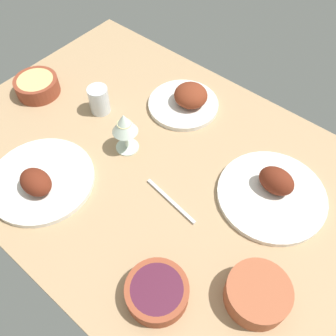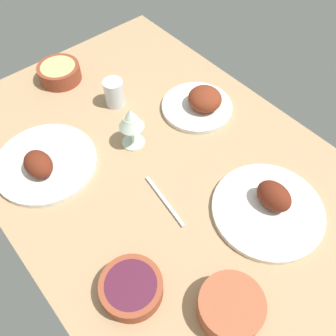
{
  "view_description": "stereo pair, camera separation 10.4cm",
  "coord_description": "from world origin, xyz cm",
  "px_view_note": "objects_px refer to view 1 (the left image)",
  "views": [
    {
      "loc": [
        -39.55,
        47.21,
        89.58
      ],
      "look_at": [
        0.0,
        0.0,
        6.0
      ],
      "focal_mm": 38.78,
      "sensor_mm": 36.0,
      "label": 1
    },
    {
      "loc": [
        -46.91,
        39.91,
        89.58
      ],
      "look_at": [
        0.0,
        0.0,
        6.0
      ],
      "focal_mm": 38.78,
      "sensor_mm": 36.0,
      "label": 2
    }
  ],
  "objects_px": {
    "plate_far_side": "(40,180)",
    "water_tumbler": "(99,100)",
    "bowl_onions": "(157,292)",
    "fork_loose": "(171,201)",
    "plate_center_main": "(187,100)",
    "bowl_cream": "(258,294)",
    "bowl_pasta": "(37,85)",
    "plate_near_viewer": "(273,192)",
    "wine_glass": "(124,125)"
  },
  "relations": [
    {
      "from": "plate_far_side",
      "to": "water_tumbler",
      "type": "xyz_separation_m",
      "value": [
        0.09,
        -0.31,
        0.03
      ]
    },
    {
      "from": "bowl_onions",
      "to": "fork_loose",
      "type": "relative_size",
      "value": 0.79
    },
    {
      "from": "plate_center_main",
      "to": "plate_far_side",
      "type": "relative_size",
      "value": 0.78
    },
    {
      "from": "bowl_cream",
      "to": "plate_far_side",
      "type": "bearing_deg",
      "value": 10.25
    },
    {
      "from": "bowl_pasta",
      "to": "bowl_cream",
      "type": "bearing_deg",
      "value": 172.63
    },
    {
      "from": "plate_near_viewer",
      "to": "fork_loose",
      "type": "height_order",
      "value": "plate_near_viewer"
    },
    {
      "from": "plate_center_main",
      "to": "bowl_onions",
      "type": "height_order",
      "value": "plate_center_main"
    },
    {
      "from": "plate_near_viewer",
      "to": "bowl_pasta",
      "type": "distance_m",
      "value": 0.85
    },
    {
      "from": "bowl_pasta",
      "to": "bowl_cream",
      "type": "distance_m",
      "value": 0.96
    },
    {
      "from": "plate_near_viewer",
      "to": "fork_loose",
      "type": "bearing_deg",
      "value": 44.18
    },
    {
      "from": "water_tumbler",
      "to": "fork_loose",
      "type": "height_order",
      "value": "water_tumbler"
    },
    {
      "from": "water_tumbler",
      "to": "bowl_cream",
      "type": "bearing_deg",
      "value": 164.53
    },
    {
      "from": "bowl_cream",
      "to": "plate_center_main",
      "type": "bearing_deg",
      "value": -37.67
    },
    {
      "from": "plate_far_side",
      "to": "bowl_pasta",
      "type": "relative_size",
      "value": 2.04
    },
    {
      "from": "plate_far_side",
      "to": "bowl_cream",
      "type": "relative_size",
      "value": 2.02
    },
    {
      "from": "water_tumbler",
      "to": "bowl_onions",
      "type": "bearing_deg",
      "value": 147.95
    },
    {
      "from": "bowl_onions",
      "to": "fork_loose",
      "type": "bearing_deg",
      "value": -57.36
    },
    {
      "from": "bowl_pasta",
      "to": "wine_glass",
      "type": "height_order",
      "value": "wine_glass"
    },
    {
      "from": "bowl_onions",
      "to": "wine_glass",
      "type": "relative_size",
      "value": 1.05
    },
    {
      "from": "plate_center_main",
      "to": "bowl_pasta",
      "type": "xyz_separation_m",
      "value": [
        0.43,
        0.27,
        0.0
      ]
    },
    {
      "from": "plate_far_side",
      "to": "bowl_onions",
      "type": "height_order",
      "value": "plate_far_side"
    },
    {
      "from": "bowl_pasta",
      "to": "water_tumbler",
      "type": "xyz_separation_m",
      "value": [
        -0.23,
        -0.08,
        0.02
      ]
    },
    {
      "from": "bowl_pasta",
      "to": "bowl_cream",
      "type": "xyz_separation_m",
      "value": [
        -0.95,
        0.12,
        0.0
      ]
    },
    {
      "from": "plate_center_main",
      "to": "bowl_onions",
      "type": "distance_m",
      "value": 0.63
    },
    {
      "from": "plate_far_side",
      "to": "bowl_onions",
      "type": "distance_m",
      "value": 0.46
    },
    {
      "from": "water_tumbler",
      "to": "fork_loose",
      "type": "bearing_deg",
      "value": 162.94
    },
    {
      "from": "bowl_onions",
      "to": "water_tumbler",
      "type": "distance_m",
      "value": 0.64
    },
    {
      "from": "bowl_pasta",
      "to": "plate_near_viewer",
      "type": "bearing_deg",
      "value": -169.91
    },
    {
      "from": "bowl_cream",
      "to": "bowl_onions",
      "type": "bearing_deg",
      "value": 38.15
    },
    {
      "from": "plate_near_viewer",
      "to": "wine_glass",
      "type": "bearing_deg",
      "value": 17.22
    },
    {
      "from": "bowl_onions",
      "to": "wine_glass",
      "type": "distance_m",
      "value": 0.46
    },
    {
      "from": "wine_glass",
      "to": "plate_center_main",
      "type": "bearing_deg",
      "value": -95.97
    },
    {
      "from": "bowl_onions",
      "to": "water_tumbler",
      "type": "bearing_deg",
      "value": -32.05
    },
    {
      "from": "plate_center_main",
      "to": "bowl_pasta",
      "type": "relative_size",
      "value": 1.59
    },
    {
      "from": "bowl_pasta",
      "to": "bowl_onions",
      "type": "relative_size",
      "value": 1.0
    },
    {
      "from": "bowl_cream",
      "to": "plate_near_viewer",
      "type": "bearing_deg",
      "value": -67.01
    },
    {
      "from": "plate_near_viewer",
      "to": "water_tumbler",
      "type": "xyz_separation_m",
      "value": [
        0.6,
        0.07,
        0.03
      ]
    },
    {
      "from": "wine_glass",
      "to": "fork_loose",
      "type": "distance_m",
      "value": 0.25
    },
    {
      "from": "water_tumbler",
      "to": "plate_far_side",
      "type": "bearing_deg",
      "value": 105.24
    },
    {
      "from": "bowl_onions",
      "to": "wine_glass",
      "type": "xyz_separation_m",
      "value": [
        0.36,
        -0.28,
        0.07
      ]
    },
    {
      "from": "bowl_cream",
      "to": "bowl_onions",
      "type": "height_order",
      "value": "bowl_cream"
    },
    {
      "from": "bowl_onions",
      "to": "wine_glass",
      "type": "height_order",
      "value": "wine_glass"
    },
    {
      "from": "fork_loose",
      "to": "wine_glass",
      "type": "bearing_deg",
      "value": -8.37
    },
    {
      "from": "plate_far_side",
      "to": "bowl_cream",
      "type": "bearing_deg",
      "value": -169.75
    },
    {
      "from": "bowl_pasta",
      "to": "bowl_onions",
      "type": "bearing_deg",
      "value": 161.16
    },
    {
      "from": "plate_near_viewer",
      "to": "bowl_onions",
      "type": "distance_m",
      "value": 0.42
    },
    {
      "from": "bowl_pasta",
      "to": "bowl_cream",
      "type": "height_order",
      "value": "bowl_cream"
    },
    {
      "from": "plate_far_side",
      "to": "bowl_pasta",
      "type": "height_order",
      "value": "plate_far_side"
    },
    {
      "from": "wine_glass",
      "to": "water_tumbler",
      "type": "xyz_separation_m",
      "value": [
        0.18,
        -0.06,
        -0.05
      ]
    },
    {
      "from": "plate_far_side",
      "to": "bowl_cream",
      "type": "xyz_separation_m",
      "value": [
        -0.63,
        -0.11,
        0.02
      ]
    }
  ]
}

